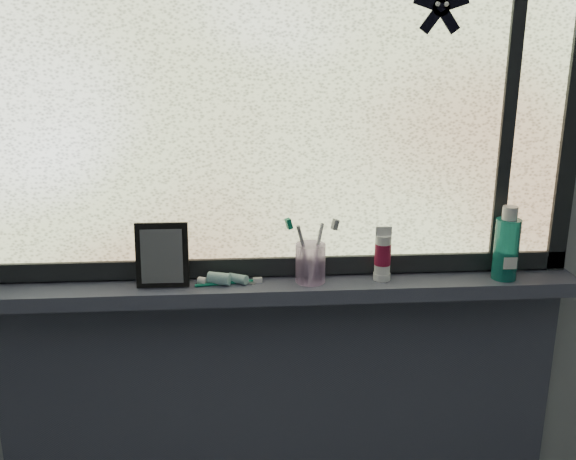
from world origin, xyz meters
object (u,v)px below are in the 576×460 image
Objects in this scene: vanity_mirror at (162,255)px; cream_tube at (383,252)px; toothbrush_cup at (310,263)px; mouthwash_bottle at (507,243)px.

vanity_mirror is 1.60× the size of cream_tube.
cream_tube is (0.58, 0.00, -0.01)m from vanity_mirror.
vanity_mirror is at bearing -179.80° from toothbrush_cup.
cream_tube is (0.19, 0.00, 0.03)m from toothbrush_cup.
toothbrush_cup is at bearing 178.40° from mouthwash_bottle.
mouthwash_bottle is (0.53, -0.01, 0.05)m from toothbrush_cup.
mouthwash_bottle is 0.33m from cream_tube.
vanity_mirror is at bearing -179.87° from cream_tube.
vanity_mirror is 1.62× the size of toothbrush_cup.
cream_tube is at bearing 0.78° from vanity_mirror.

